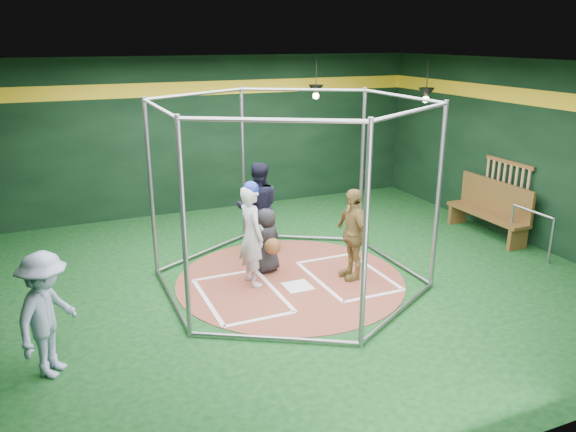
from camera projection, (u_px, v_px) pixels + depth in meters
name	position (u px, v px, depth m)	size (l,w,h in m)	color
room_shell	(290.00, 178.00, 8.85)	(10.10, 9.10, 3.53)	black
clay_disc	(290.00, 280.00, 9.38)	(3.80, 3.80, 0.01)	brown
home_plate	(298.00, 286.00, 9.11)	(0.43, 0.43, 0.01)	white
batter_box_left	(241.00, 295.00, 8.80)	(1.17, 1.77, 0.01)	white
batter_box_right	(347.00, 276.00, 9.52)	(1.17, 1.77, 0.01)	white
batting_cage	(290.00, 194.00, 8.92)	(4.05, 4.67, 3.00)	gray
bat_rack	(507.00, 184.00, 11.28)	(0.07, 1.25, 0.98)	brown
pendant_lamp_near	(316.00, 90.00, 12.52)	(0.34, 0.34, 0.90)	black
pendant_lamp_far	(426.00, 94.00, 11.81)	(0.34, 0.34, 0.90)	black
batter_figure	(252.00, 234.00, 8.98)	(0.44, 0.63, 1.73)	#BCBCC2
visitor_leopard	(352.00, 234.00, 9.25)	(0.90, 0.38, 1.54)	#AF934B
catcher_figure	(268.00, 241.00, 9.55)	(0.63, 0.64, 1.12)	black
umpire	(258.00, 207.00, 10.40)	(0.83, 0.65, 1.71)	black
bystander_blue	(47.00, 315.00, 6.57)	(1.01, 0.58, 1.56)	#919FBF
dugout_bench	(491.00, 208.00, 11.36)	(0.45, 1.94, 1.13)	brown
steel_railing	(532.00, 225.00, 10.32)	(0.05, 1.00, 0.86)	gray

